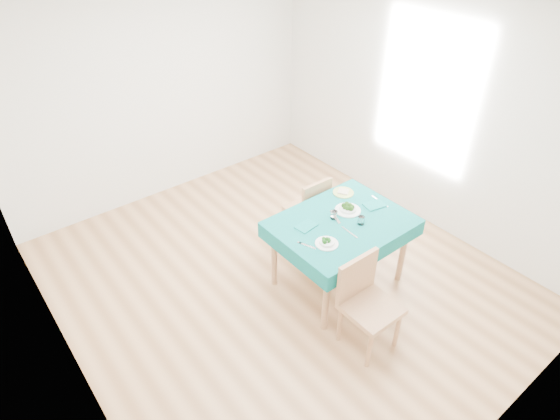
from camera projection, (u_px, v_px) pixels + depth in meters
room_shell at (280, 163)px, 4.05m from camera, size 4.02×4.52×2.73m
table at (339, 253)px, 4.56m from camera, size 1.24×0.95×0.76m
chair_near at (373, 299)px, 3.84m from camera, size 0.43×0.48×1.07m
chair_far at (306, 206)px, 5.05m from camera, size 0.38×0.42×0.94m
bowl_near at (327, 241)px, 4.06m from camera, size 0.20×0.20×0.06m
bowl_far at (348, 207)px, 4.46m from camera, size 0.25×0.25×0.08m
fork_near at (307, 246)px, 4.05m from camera, size 0.08×0.16×0.00m
knife_near at (350, 232)px, 4.21m from camera, size 0.03×0.21×0.00m
fork_far at (336, 217)px, 4.39m from camera, size 0.10×0.20×0.00m
knife_far at (380, 201)px, 4.61m from camera, size 0.05×0.23×0.00m
napkin_near at (306, 226)px, 4.28m from camera, size 0.20×0.15×0.01m
napkin_far at (375, 205)px, 4.55m from camera, size 0.22×0.18×0.01m
tumbler_center at (334, 215)px, 4.36m from camera, size 0.06×0.06×0.08m
tumbler_side at (361, 220)px, 4.29m from camera, size 0.06×0.06×0.08m
side_plate at (343, 192)px, 4.74m from camera, size 0.21×0.21×0.01m
bread_slice at (343, 191)px, 4.73m from camera, size 0.14×0.14×0.02m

